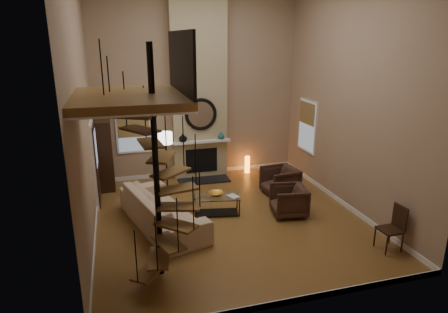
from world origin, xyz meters
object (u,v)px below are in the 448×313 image
object	(u,v)px
side_chair	(394,225)
armchair_near	(282,181)
coffee_table	(217,203)
accent_lamp	(247,165)
armchair_far	(292,201)
sofa	(161,209)
hutch	(105,155)
floor_lamp	(165,143)

from	to	relation	value
side_chair	armchair_near	bearing A→B (deg)	105.31
coffee_table	accent_lamp	size ratio (longest dim) A/B	2.16
armchair_far	side_chair	distance (m)	2.38
accent_lamp	side_chair	bearing A→B (deg)	-76.36
sofa	armchair_far	bearing A→B (deg)	-110.22
sofa	coffee_table	xyz separation A→B (m)	(1.35, 0.25, -0.11)
armchair_near	sofa	bearing A→B (deg)	-79.78
hutch	sofa	bearing A→B (deg)	-66.77
coffee_table	floor_lamp	world-z (taller)	floor_lamp
sofa	hutch	bearing A→B (deg)	8.02
sofa	accent_lamp	size ratio (longest dim) A/B	5.08
coffee_table	floor_lamp	distance (m)	2.20
hutch	side_chair	size ratio (longest dim) A/B	2.18
armchair_near	side_chair	xyz separation A→B (m)	(0.90, -3.30, 0.17)
armchair_far	side_chair	world-z (taller)	side_chair
sofa	coffee_table	distance (m)	1.38
armchair_far	hutch	bearing A→B (deg)	-116.73
armchair_near	armchair_far	size ratio (longest dim) A/B	1.08
armchair_far	side_chair	size ratio (longest dim) A/B	0.87
sofa	armchair_far	xyz separation A→B (m)	(3.06, -0.27, -0.04)
sofa	side_chair	world-z (taller)	side_chair
coffee_table	side_chair	size ratio (longest dim) A/B	1.29
side_chair	accent_lamp	bearing A→B (deg)	103.64
floor_lamp	sofa	bearing A→B (deg)	-101.75
coffee_table	floor_lamp	bearing A→B (deg)	120.46
sofa	armchair_far	distance (m)	3.08
sofa	side_chair	size ratio (longest dim) A/B	3.05
armchair_far	side_chair	xyz separation A→B (m)	(1.23, -2.03, 0.17)
armchair_near	side_chair	world-z (taller)	side_chair
coffee_table	accent_lamp	bearing A→B (deg)	57.40
armchair_near	floor_lamp	world-z (taller)	floor_lamp
armchair_near	floor_lamp	xyz separation A→B (m)	(-3.00, 0.87, 1.06)
floor_lamp	side_chair	xyz separation A→B (m)	(3.90, -4.18, -0.89)
armchair_far	coffee_table	distance (m)	1.79
hutch	side_chair	world-z (taller)	hutch
sofa	coffee_table	size ratio (longest dim) A/B	2.36
side_chair	sofa	bearing A→B (deg)	151.89
floor_lamp	coffee_table	bearing A→B (deg)	-59.54
coffee_table	hutch	bearing A→B (deg)	135.28
coffee_table	side_chair	world-z (taller)	side_chair
floor_lamp	armchair_near	bearing A→B (deg)	-16.26
sofa	side_chair	bearing A→B (deg)	-133.32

